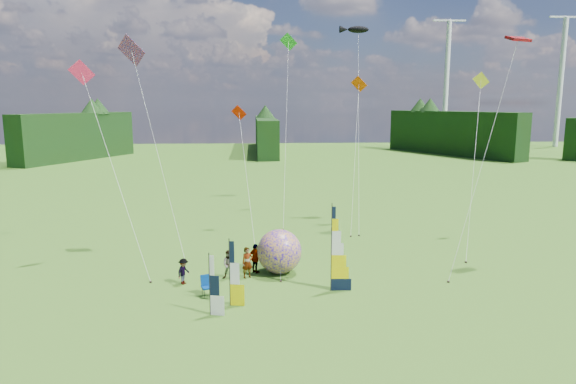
{
  "coord_description": "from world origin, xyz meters",
  "views": [
    {
      "loc": [
        -2.96,
        -23.96,
        10.38
      ],
      "look_at": [
        -1.0,
        4.0,
        5.5
      ],
      "focal_mm": 32.0,
      "sensor_mm": 36.0,
      "label": 1
    }
  ],
  "objects": [
    {
      "name": "small_kite_pink",
      "position": [
        -11.53,
        8.27,
        6.86
      ],
      "size": [
        10.75,
        11.35,
        13.73
      ],
      "primitive_type": null,
      "rotation": [
        0.0,
        0.0,
        0.4
      ],
      "color": "#E3204F",
      "rests_on": "ground"
    },
    {
      "name": "kite_parafoil",
      "position": [
        11.26,
        6.41,
        8.05
      ],
      "size": [
        10.56,
        9.93,
        16.09
      ],
      "primitive_type": null,
      "rotation": [
        0.0,
        0.0,
        0.21
      ],
      "color": "red",
      "rests_on": "ground"
    },
    {
      "name": "small_kite_yellow",
      "position": [
        13.02,
        11.8,
        6.61
      ],
      "size": [
        6.76,
        10.97,
        13.23
      ],
      "primitive_type": null,
      "rotation": [
        0.0,
        0.0,
        -0.04
      ],
      "color": "yellow",
      "rests_on": "ground"
    },
    {
      "name": "turbine_left",
      "position": [
        70.0,
        95.0,
        15.0
      ],
      "size": [
        8.0,
        1.2,
        30.0
      ],
      "primitive_type": null,
      "color": "silver",
      "rests_on": "ground"
    },
    {
      "name": "bol_inflatable",
      "position": [
        -1.37,
        6.41,
        1.37
      ],
      "size": [
        3.32,
        3.32,
        2.75
      ],
      "primitive_type": "sphere",
      "rotation": [
        0.0,
        0.0,
        0.24
      ],
      "color": "#1500A7",
      "rests_on": "ground"
    },
    {
      "name": "feather_banner_main",
      "position": [
        1.35,
        3.17,
        2.4
      ],
      "size": [
        1.31,
        0.18,
        4.81
      ],
      "primitive_type": null,
      "rotation": [
        0.0,
        0.0,
        -0.06
      ],
      "color": "black",
      "rests_on": "ground"
    },
    {
      "name": "spectator_a",
      "position": [
        -3.33,
        5.7,
        0.94
      ],
      "size": [
        0.81,
        0.68,
        1.88
      ],
      "primitive_type": "imported",
      "rotation": [
        0.0,
        0.0,
        0.41
      ],
      "color": "#66594C",
      "rests_on": "ground"
    },
    {
      "name": "turbine_right",
      "position": [
        45.0,
        102.0,
        15.0
      ],
      "size": [
        8.0,
        1.2,
        30.0
      ],
      "primitive_type": null,
      "color": "silver",
      "rests_on": "ground"
    },
    {
      "name": "spectator_d",
      "position": [
        -2.83,
        6.52,
        0.92
      ],
      "size": [
        1.05,
        1.1,
        1.84
      ],
      "primitive_type": "imported",
      "rotation": [
        0.0,
        0.0,
        2.3
      ],
      "color": "#66594C",
      "rests_on": "ground"
    },
    {
      "name": "spectator_b",
      "position": [
        -4.4,
        5.58,
        0.87
      ],
      "size": [
        0.89,
        0.51,
        1.73
      ],
      "primitive_type": "imported",
      "rotation": [
        0.0,
        0.0,
        -0.12
      ],
      "color": "#66594C",
      "rests_on": "ground"
    },
    {
      "name": "small_kite_red",
      "position": [
        -3.42,
        15.65,
        5.32
      ],
      "size": [
        5.23,
        10.27,
        10.65
      ],
      "primitive_type": null,
      "rotation": [
        0.0,
        0.0,
        -0.2
      ],
      "color": "#F21D00",
      "rests_on": "ground"
    },
    {
      "name": "camp_chair",
      "position": [
        -5.47,
        2.82,
        0.58
      ],
      "size": [
        0.85,
        0.85,
        1.15
      ],
      "primitive_type": null,
      "rotation": [
        0.0,
        0.0,
        0.34
      ],
      "color": "navy",
      "rests_on": "ground"
    },
    {
      "name": "small_kite_green",
      "position": [
        0.16,
        23.04,
        8.92
      ],
      "size": [
        5.99,
        14.86,
        17.84
      ],
      "primitive_type": null,
      "rotation": [
        0.0,
        0.0,
        -0.13
      ],
      "color": "green",
      "rests_on": "ground"
    },
    {
      "name": "treeline_ring",
      "position": [
        0.0,
        0.0,
        4.0
      ],
      "size": [
        210.0,
        210.0,
        8.0
      ],
      "primitive_type": null,
      "color": "black",
      "rests_on": "ground"
    },
    {
      "name": "small_kite_orange",
      "position": [
        5.55,
        17.89,
        6.59
      ],
      "size": [
        6.46,
        9.58,
        13.18
      ],
      "primitive_type": null,
      "rotation": [
        0.0,
        0.0,
        -0.3
      ],
      "color": "#F84A00",
      "rests_on": "ground"
    },
    {
      "name": "kite_whale",
      "position": [
        6.2,
        19.89,
        9.22
      ],
      "size": [
        8.61,
        13.42,
        18.43
      ],
      "primitive_type": null,
      "rotation": [
        0.0,
        0.0,
        0.37
      ],
      "color": "black",
      "rests_on": "ground"
    },
    {
      "name": "side_banner_left",
      "position": [
        -4.19,
        1.43,
        1.73
      ],
      "size": [
        0.96,
        0.28,
        3.45
      ],
      "primitive_type": null,
      "rotation": [
        0.0,
        0.0,
        -0.19
      ],
      "color": "#F1D800",
      "rests_on": "ground"
    },
    {
      "name": "kite_rainbow_delta",
      "position": [
        -9.56,
        12.2,
        8.02
      ],
      "size": [
        11.02,
        11.88,
        16.04
      ],
      "primitive_type": null,
      "rotation": [
        0.0,
        0.0,
        -0.4
      ],
      "color": "red",
      "rests_on": "ground"
    },
    {
      "name": "side_banner_far",
      "position": [
        -5.12,
        0.26,
        1.54
      ],
      "size": [
        0.92,
        0.32,
        3.08
      ],
      "primitive_type": null,
      "rotation": [
        0.0,
        0.0,
        -0.24
      ],
      "color": "white",
      "rests_on": "ground"
    },
    {
      "name": "ground",
      "position": [
        0.0,
        0.0,
        0.0
      ],
      "size": [
        220.0,
        220.0,
        0.0
      ],
      "primitive_type": "plane",
      "color": "#5B7B32",
      "rests_on": "ground"
    },
    {
      "name": "spectator_c",
      "position": [
        -7.01,
        4.82,
        0.77
      ],
      "size": [
        0.79,
        1.04,
        1.53
      ],
      "primitive_type": "imported",
      "rotation": [
        0.0,
        0.0,
        1.08
      ],
      "color": "#66594C",
      "rests_on": "ground"
    }
  ]
}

